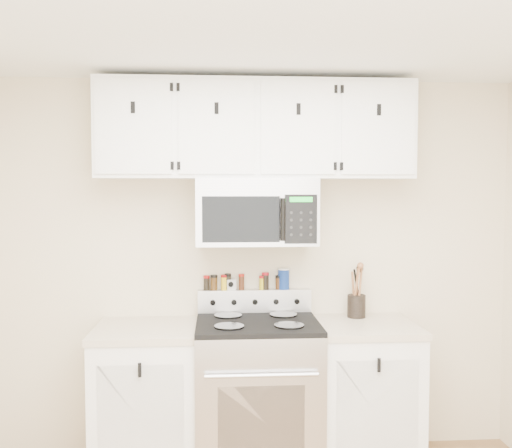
{
  "coord_description": "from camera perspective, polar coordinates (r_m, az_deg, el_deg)",
  "views": [
    {
      "loc": [
        -0.25,
        -2.08,
        1.76
      ],
      "look_at": [
        -0.01,
        1.45,
        1.56
      ],
      "focal_mm": 40.0,
      "sensor_mm": 36.0,
      "label": 1
    }
  ],
  "objects": [
    {
      "name": "spice_jar_5",
      "position": [
        3.85,
        0.61,
        -5.87
      ],
      "size": [
        0.04,
        0.04,
        0.09
      ],
      "color": "gold",
      "rests_on": "range"
    },
    {
      "name": "base_cabinet_left",
      "position": [
        3.79,
        -10.83,
        -16.82
      ],
      "size": [
        0.64,
        0.62,
        0.92
      ],
      "color": "white",
      "rests_on": "floor"
    },
    {
      "name": "spice_jar_6",
      "position": [
        3.85,
        0.94,
        -5.71
      ],
      "size": [
        0.05,
        0.05,
        0.11
      ],
      "color": "black",
      "rests_on": "range"
    },
    {
      "name": "spice_jar_1",
      "position": [
        3.84,
        -4.23,
        -5.85
      ],
      "size": [
        0.05,
        0.05,
        0.1
      ],
      "color": "#432A10",
      "rests_on": "range"
    },
    {
      "name": "base_cabinet_right",
      "position": [
        3.87,
        10.79,
        -16.35
      ],
      "size": [
        0.64,
        0.62,
        0.92
      ],
      "color": "white",
      "rests_on": "floor"
    },
    {
      "name": "spice_jar_4",
      "position": [
        3.84,
        -1.46,
        -5.79
      ],
      "size": [
        0.04,
        0.04,
        0.11
      ],
      "color": "#42200F",
      "rests_on": "range"
    },
    {
      "name": "range",
      "position": [
        3.74,
        0.15,
        -16.61
      ],
      "size": [
        0.76,
        0.65,
        1.1
      ],
      "color": "#B7B7BA",
      "rests_on": "floor"
    },
    {
      "name": "spice_jar_7",
      "position": [
        3.86,
        2.29,
        -5.84
      ],
      "size": [
        0.04,
        0.04,
        0.09
      ],
      "color": "#42240F",
      "rests_on": "range"
    },
    {
      "name": "back_wall",
      "position": [
        3.87,
        -0.18,
        -4.28
      ],
      "size": [
        3.5,
        0.01,
        2.5
      ],
      "primitive_type": "cube",
      "color": "beige",
      "rests_on": "floor"
    },
    {
      "name": "salt_canister",
      "position": [
        3.86,
        2.78,
        -5.48
      ],
      "size": [
        0.08,
        0.08,
        0.14
      ],
      "color": "navy",
      "rests_on": "range"
    },
    {
      "name": "utensil_crock",
      "position": [
        3.89,
        10.01,
        -7.9
      ],
      "size": [
        0.12,
        0.12,
        0.35
      ],
      "color": "black",
      "rests_on": "base_cabinet_right"
    },
    {
      "name": "upper_cabinets",
      "position": [
        3.69,
        -0.02,
        9.37
      ],
      "size": [
        2.0,
        0.35,
        0.62
      ],
      "color": "white",
      "rests_on": "back_wall"
    },
    {
      "name": "spice_jar_3",
      "position": [
        3.84,
        -2.83,
        -5.78
      ],
      "size": [
        0.04,
        0.04,
        0.11
      ],
      "color": "black",
      "rests_on": "range"
    },
    {
      "name": "spice_jar_0",
      "position": [
        3.84,
        -4.97,
        -5.87
      ],
      "size": [
        0.04,
        0.04,
        0.1
      ],
      "color": "black",
      "rests_on": "range"
    },
    {
      "name": "microwave",
      "position": [
        3.64,
        0.02,
        1.25
      ],
      "size": [
        0.76,
        0.44,
        0.42
      ],
      "color": "#9E9EA3",
      "rests_on": "back_wall"
    },
    {
      "name": "kitchen_timer",
      "position": [
        3.84,
        -2.56,
        -6.06
      ],
      "size": [
        0.07,
        0.07,
        0.07
      ],
      "primitive_type": "cube",
      "rotation": [
        0.0,
        0.0,
        0.35
      ],
      "color": "silver",
      "rests_on": "range"
    },
    {
      "name": "spice_jar_2",
      "position": [
        3.84,
        -3.18,
        -5.83
      ],
      "size": [
        0.05,
        0.05,
        0.1
      ],
      "color": "gold",
      "rests_on": "range"
    }
  ]
}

